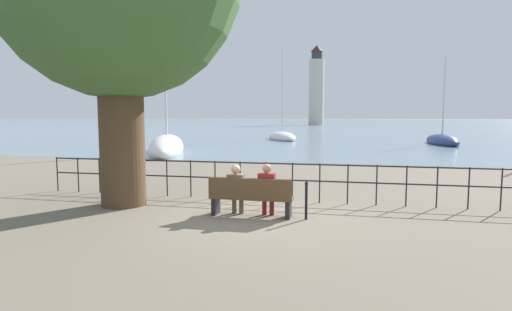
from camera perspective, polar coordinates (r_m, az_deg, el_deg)
ground_plane at (r=9.33m, az=-0.66°, el=-8.60°), size 1000.00×1000.00×0.00m
harbor_water at (r=169.66m, az=11.60°, el=4.64°), size 600.00×300.00×0.01m
park_bench at (r=9.17m, az=-0.75°, el=-6.05°), size 1.92×0.45×0.90m
seated_person_left at (r=9.30m, az=-2.83°, el=-4.54°), size 0.38×0.35×1.18m
seated_person_right at (r=9.13m, az=1.59°, el=-4.61°), size 0.38×0.35×1.22m
promenade_railing at (r=10.91m, az=1.43°, el=-2.82°), size 13.14×0.04×1.05m
closed_umbrella at (r=8.97m, az=7.19°, el=-5.93°), size 0.09×0.09×0.90m
sailboat_1 at (r=40.03m, az=3.74°, el=2.65°), size 4.55×6.74×9.26m
sailboat_3 at (r=25.90m, az=-12.62°, el=1.15°), size 4.97×8.95×10.29m
sailboat_4 at (r=36.84m, az=25.02°, el=1.88°), size 2.14×6.94×7.62m
harbor_lighthouse at (r=115.68m, az=8.62°, el=9.49°), size 4.27×4.27×22.39m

